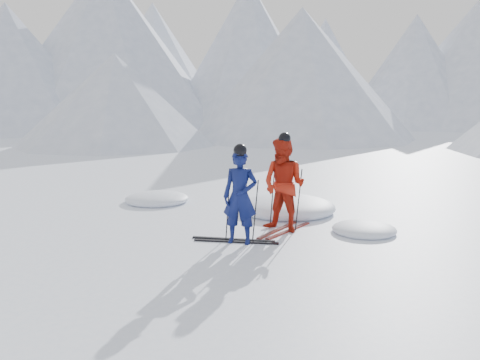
# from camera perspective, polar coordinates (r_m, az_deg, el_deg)

# --- Properties ---
(ground) EXTENTS (160.00, 160.00, 0.00)m
(ground) POSITION_cam_1_polar(r_m,az_deg,el_deg) (10.38, 7.20, -6.78)
(ground) COLOR white
(ground) RESTS_ON ground
(mountain_range) EXTENTS (106.15, 62.94, 15.53)m
(mountain_range) POSITION_cam_1_polar(r_m,az_deg,el_deg) (45.57, 21.28, 13.45)
(mountain_range) COLOR #B2BCD1
(mountain_range) RESTS_ON ground
(skier_blue) EXTENTS (0.70, 0.48, 1.86)m
(skier_blue) POSITION_cam_1_polar(r_m,az_deg,el_deg) (9.94, 0.01, -1.90)
(skier_blue) COLOR #0D154E
(skier_blue) RESTS_ON ground
(skier_red) EXTENTS (1.18, 1.04, 2.02)m
(skier_red) POSITION_cam_1_polar(r_m,az_deg,el_deg) (10.86, 4.95, -0.55)
(skier_red) COLOR #B5200E
(skier_red) RESTS_ON ground
(pole_blue_left) EXTENTS (0.12, 0.09, 1.24)m
(pole_blue_left) POSITION_cam_1_polar(r_m,az_deg,el_deg) (10.22, -1.39, -3.36)
(pole_blue_left) COLOR black
(pole_blue_left) RESTS_ON ground
(pole_blue_right) EXTENTS (0.12, 0.07, 1.24)m
(pole_blue_right) POSITION_cam_1_polar(r_m,az_deg,el_deg) (10.18, 1.75, -3.42)
(pole_blue_right) COLOR black
(pole_blue_right) RESTS_ON ground
(pole_red_left) EXTENTS (0.13, 0.10, 1.34)m
(pole_red_left) POSITION_cam_1_polar(r_m,az_deg,el_deg) (11.22, 3.65, -1.97)
(pole_red_left) COLOR black
(pole_red_left) RESTS_ON ground
(pole_red_right) EXTENTS (0.13, 0.09, 1.34)m
(pole_red_right) POSITION_cam_1_polar(r_m,az_deg,el_deg) (11.02, 6.60, -2.22)
(pole_red_right) COLOR black
(pole_red_right) RESTS_ON ground
(ski_worn_left) EXTENTS (0.59, 1.65, 0.03)m
(ski_worn_left) POSITION_cam_1_polar(r_m,az_deg,el_deg) (11.10, 4.27, -5.60)
(ski_worn_left) COLOR black
(ski_worn_left) RESTS_ON ground
(ski_worn_right) EXTENTS (0.70, 1.62, 0.03)m
(ski_worn_right) POSITION_cam_1_polar(r_m,az_deg,el_deg) (11.05, 5.50, -5.67)
(ski_worn_right) COLOR black
(ski_worn_right) RESTS_ON ground
(ski_loose_a) EXTENTS (1.70, 0.21, 0.03)m
(ski_loose_a) POSITION_cam_1_polar(r_m,az_deg,el_deg) (10.34, -0.75, -6.68)
(ski_loose_a) COLOR black
(ski_loose_a) RESTS_ON ground
(ski_loose_b) EXTENTS (1.70, 0.27, 0.03)m
(ski_loose_b) POSITION_cam_1_polar(r_m,az_deg,el_deg) (10.17, -0.44, -6.94)
(ski_loose_b) COLOR black
(ski_loose_b) RESTS_ON ground
(snow_lumps) EXTENTS (7.19, 3.46, 0.54)m
(snow_lumps) POSITION_cam_1_polar(r_m,az_deg,el_deg) (12.93, 2.31, -3.52)
(snow_lumps) COLOR white
(snow_lumps) RESTS_ON ground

